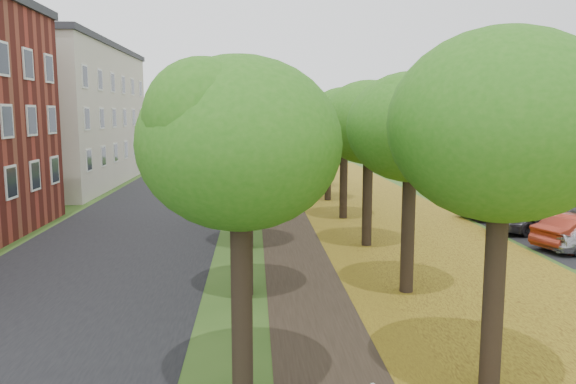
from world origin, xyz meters
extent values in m
cube|color=black|center=(-7.50, 15.00, 0.00)|extent=(8.00, 70.00, 0.01)
cube|color=black|center=(0.00, 15.00, 0.00)|extent=(3.20, 70.00, 0.01)
cube|color=#A68E1E|center=(5.00, 15.00, 0.01)|extent=(7.50, 70.00, 0.01)
cube|color=black|center=(13.50, 16.00, 0.00)|extent=(9.00, 16.00, 0.01)
cylinder|color=black|center=(-2.20, 0.00, 1.79)|extent=(0.40, 0.40, 3.59)
ellipsoid|color=#296916|center=(-2.20, 0.00, 4.88)|extent=(3.98, 3.98, 3.39)
cylinder|color=black|center=(-2.20, 6.00, 1.79)|extent=(0.40, 0.40, 3.59)
ellipsoid|color=#296916|center=(-2.20, 6.00, 4.88)|extent=(3.98, 3.98, 3.39)
cylinder|color=black|center=(-2.20, 12.00, 1.79)|extent=(0.40, 0.40, 3.59)
ellipsoid|color=#296916|center=(-2.20, 12.00, 4.88)|extent=(3.98, 3.98, 3.39)
cylinder|color=black|center=(-2.20, 18.00, 1.79)|extent=(0.40, 0.40, 3.59)
ellipsoid|color=#296916|center=(-2.20, 18.00, 4.88)|extent=(3.98, 3.98, 3.39)
cylinder|color=black|center=(-2.20, 24.00, 1.79)|extent=(0.40, 0.40, 3.59)
ellipsoid|color=#296916|center=(-2.20, 24.00, 4.88)|extent=(3.98, 3.98, 3.39)
cylinder|color=black|center=(-2.20, 30.00, 1.79)|extent=(0.40, 0.40, 3.59)
ellipsoid|color=#296916|center=(-2.20, 30.00, 4.88)|extent=(3.98, 3.98, 3.39)
cylinder|color=black|center=(2.60, 0.00, 1.79)|extent=(0.40, 0.40, 3.59)
ellipsoid|color=#296916|center=(2.60, 0.00, 4.88)|extent=(3.98, 3.98, 3.39)
cylinder|color=black|center=(2.60, 6.00, 1.79)|extent=(0.40, 0.40, 3.59)
ellipsoid|color=#296916|center=(2.60, 6.00, 4.88)|extent=(3.98, 3.98, 3.39)
cylinder|color=black|center=(2.60, 12.00, 1.79)|extent=(0.40, 0.40, 3.59)
ellipsoid|color=#296916|center=(2.60, 12.00, 4.88)|extent=(3.98, 3.98, 3.39)
cylinder|color=black|center=(2.60, 18.00, 1.79)|extent=(0.40, 0.40, 3.59)
ellipsoid|color=#296916|center=(2.60, 18.00, 4.88)|extent=(3.98, 3.98, 3.39)
cylinder|color=black|center=(2.60, 24.00, 1.79)|extent=(0.40, 0.40, 3.59)
ellipsoid|color=#296916|center=(2.60, 24.00, 4.88)|extent=(3.98, 3.98, 3.39)
cylinder|color=black|center=(2.60, 30.00, 1.79)|extent=(0.40, 0.40, 3.59)
ellipsoid|color=#296916|center=(2.60, 30.00, 4.88)|extent=(3.98, 3.98, 3.39)
cube|color=beige|center=(-17.00, 33.00, 5.00)|extent=(10.00, 20.00, 10.00)
cube|color=#2D2D33|center=(-17.00, 33.00, 10.20)|extent=(10.30, 20.30, 0.40)
imported|color=#37373C|center=(11.00, 14.14, 0.72)|extent=(5.31, 3.19, 1.44)
imported|color=silver|center=(11.00, 17.67, 0.70)|extent=(5.53, 3.80, 1.40)
camera|label=1|loc=(-1.96, -10.07, 5.32)|focal=35.00mm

